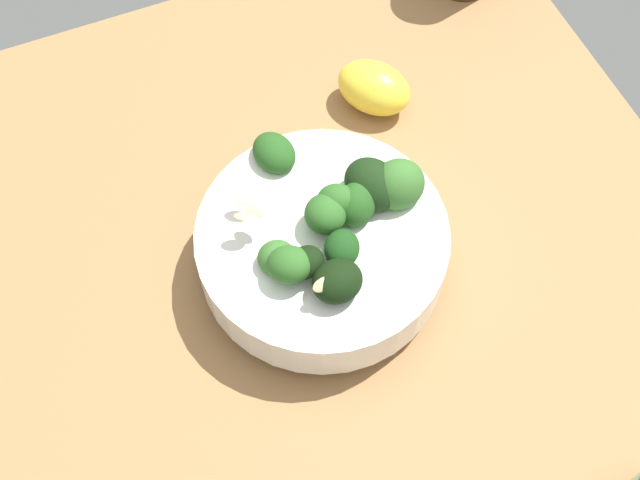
% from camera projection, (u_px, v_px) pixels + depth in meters
% --- Properties ---
extents(ground_plane, '(0.68, 0.68, 0.05)m').
position_uv_depth(ground_plane, '(313.00, 284.00, 0.72)').
color(ground_plane, '#996D42').
extents(bowl_of_broccoli, '(0.20, 0.20, 0.10)m').
position_uv_depth(bowl_of_broccoli, '(323.00, 238.00, 0.67)').
color(bowl_of_broccoli, white).
rests_on(bowl_of_broccoli, ground_plane).
extents(lemon_wedge, '(0.09, 0.08, 0.05)m').
position_uv_depth(lemon_wedge, '(374.00, 88.00, 0.77)').
color(lemon_wedge, yellow).
rests_on(lemon_wedge, ground_plane).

